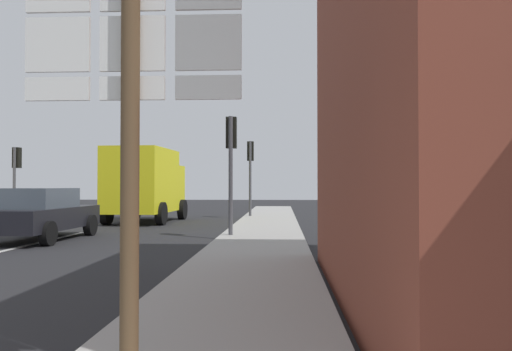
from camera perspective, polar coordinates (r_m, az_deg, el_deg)
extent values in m
plane|color=#232326|center=(15.75, -21.75, -6.68)|extent=(80.00, 80.00, 0.00)
cube|color=#9E9B96|center=(12.36, 0.27, -7.99)|extent=(2.37, 44.00, 0.14)
cube|color=black|center=(15.52, -23.15, -4.46)|extent=(1.83, 4.23, 0.60)
cube|color=#47515B|center=(15.28, -23.56, -2.35)|extent=(1.59, 2.13, 0.55)
cylinder|color=black|center=(17.14, -23.70, -5.14)|extent=(0.23, 0.64, 0.64)
cylinder|color=black|center=(16.40, -18.26, -5.36)|extent=(0.23, 0.64, 0.64)
cylinder|color=black|center=(13.95, -22.49, -6.09)|extent=(0.23, 0.64, 0.64)
cube|color=yellow|center=(21.15, -12.82, -0.56)|extent=(2.37, 3.80, 2.60)
cube|color=yellow|center=(23.54, -10.91, -1.35)|extent=(2.15, 1.39, 2.00)
cube|color=#47515B|center=(23.60, -10.87, 0.59)|extent=(1.76, 0.18, 0.70)
cylinder|color=black|center=(23.85, -13.49, -3.74)|extent=(0.32, 0.91, 0.90)
cylinder|color=black|center=(23.23, -8.35, -3.83)|extent=(0.32, 0.91, 0.90)
cylinder|color=black|center=(20.67, -16.57, -4.13)|extent=(0.32, 0.91, 0.90)
cylinder|color=black|center=(19.95, -10.69, -4.27)|extent=(0.32, 0.91, 0.90)
cylinder|color=brown|center=(3.86, -14.10, -0.25)|extent=(0.14, 0.14, 3.20)
cube|color=white|center=(4.35, -21.50, 17.94)|extent=(0.50, 0.03, 0.18)
cube|color=black|center=(4.37, -21.39, 17.87)|extent=(0.43, 0.01, 0.13)
cube|color=white|center=(4.25, -21.54, 13.61)|extent=(0.50, 0.03, 0.42)
cube|color=black|center=(4.27, -21.43, 13.55)|extent=(0.43, 0.01, 0.32)
cube|color=white|center=(4.18, -21.57, 9.10)|extent=(0.50, 0.03, 0.18)
cube|color=black|center=(4.20, -21.46, 9.06)|extent=(0.43, 0.01, 0.13)
cube|color=black|center=(4.18, -13.71, 18.73)|extent=(0.43, 0.01, 0.13)
cube|color=white|center=(4.06, -13.82, 14.30)|extent=(0.50, 0.03, 0.42)
cube|color=black|center=(4.07, -13.74, 14.23)|extent=(0.43, 0.01, 0.32)
cube|color=white|center=(3.98, -13.84, 9.58)|extent=(0.50, 0.03, 0.18)
cube|color=black|center=(4.00, -13.76, 9.53)|extent=(0.43, 0.01, 0.13)
cube|color=white|center=(3.93, -5.42, 14.76)|extent=(0.50, 0.03, 0.42)
cube|color=black|center=(3.95, -5.38, 14.69)|extent=(0.43, 0.01, 0.32)
cube|color=white|center=(3.86, -5.43, 9.90)|extent=(0.50, 0.03, 0.18)
cube|color=black|center=(3.87, -5.39, 9.84)|extent=(0.43, 0.01, 0.13)
cylinder|color=#47474C|center=(24.24, -25.71, -0.88)|extent=(0.12, 0.12, 3.22)
cube|color=black|center=(24.45, -25.47, 1.83)|extent=(0.30, 0.28, 0.90)
sphere|color=red|center=(24.58, -25.31, 2.44)|extent=(0.18, 0.18, 0.18)
sphere|color=#3C2303|center=(24.57, -25.31, 1.79)|extent=(0.18, 0.18, 0.18)
sphere|color=black|center=(24.56, -25.32, 1.14)|extent=(0.18, 0.18, 0.18)
cylinder|color=#47474C|center=(14.35, -2.89, -0.27)|extent=(0.12, 0.12, 3.52)
cube|color=black|center=(14.63, -2.81, 4.86)|extent=(0.30, 0.28, 0.90)
sphere|color=red|center=(14.80, -2.75, 5.85)|extent=(0.18, 0.18, 0.18)
sphere|color=#3C2303|center=(14.77, -2.75, 4.77)|extent=(0.18, 0.18, 0.18)
sphere|color=black|center=(14.74, -2.75, 3.69)|extent=(0.18, 0.18, 0.18)
cylinder|color=#47474C|center=(23.29, -0.66, -0.51)|extent=(0.12, 0.12, 3.60)
cube|color=black|center=(23.54, -0.63, 2.77)|extent=(0.30, 0.28, 0.90)
sphere|color=red|center=(23.70, -0.61, 3.40)|extent=(0.18, 0.18, 0.18)
sphere|color=#3C2303|center=(23.68, -0.61, 2.73)|extent=(0.18, 0.18, 0.18)
sphere|color=black|center=(23.66, -0.61, 2.05)|extent=(0.18, 0.18, 0.18)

